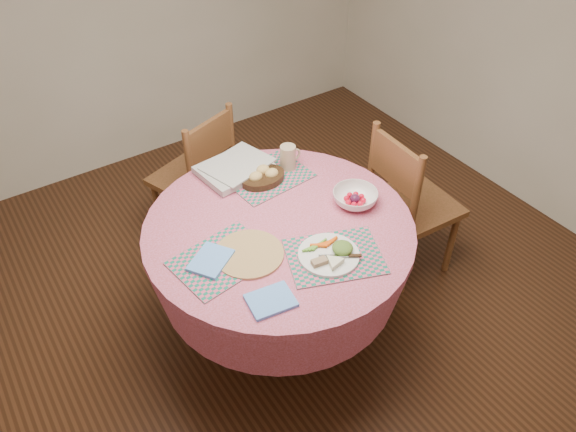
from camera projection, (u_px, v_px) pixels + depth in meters
name	position (u px, v px, depth m)	size (l,w,h in m)	color
ground	(280.00, 329.00, 3.03)	(4.00, 4.00, 0.00)	#331C0F
room_envelope	(276.00, 14.00, 1.92)	(4.01, 4.01, 2.71)	silver
dining_table	(279.00, 256.00, 2.67)	(1.24, 1.24, 0.75)	#D3628F
chair_right	(408.00, 202.00, 3.09)	(0.44, 0.46, 0.94)	brown
chair_back	(198.00, 174.00, 3.31)	(0.53, 0.52, 0.91)	brown
placemat_front	(334.00, 256.00, 2.39)	(0.40, 0.30, 0.01)	#137058
placemat_left	(222.00, 259.00, 2.37)	(0.40, 0.30, 0.01)	#137058
placemat_back	(268.00, 177.00, 2.82)	(0.40, 0.30, 0.01)	#137058
wicker_trivet	(249.00, 254.00, 2.39)	(0.30, 0.30, 0.01)	olive
napkin_near	(271.00, 301.00, 2.19)	(0.18, 0.14, 0.01)	#63A1FF
napkin_far	(211.00, 260.00, 2.35)	(0.18, 0.14, 0.01)	#63A1FF
dinner_plate	(331.00, 253.00, 2.37)	(0.26, 0.26, 0.05)	white
bread_bowl	(263.00, 176.00, 2.77)	(0.23, 0.23, 0.08)	black
latte_mug	(288.00, 157.00, 2.84)	(0.12, 0.08, 0.13)	tan
fruit_bowl	(355.00, 198.00, 2.64)	(0.27, 0.27, 0.07)	white
newspaper_stack	(235.00, 168.00, 2.84)	(0.39, 0.33, 0.04)	silver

